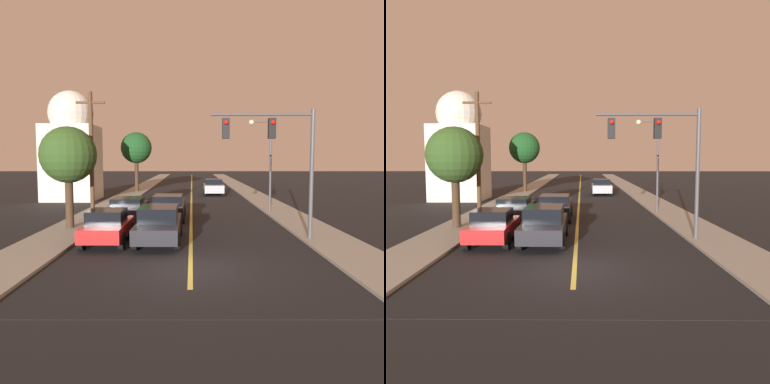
{
  "view_description": "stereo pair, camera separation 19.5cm",
  "coord_description": "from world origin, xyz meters",
  "views": [
    {
      "loc": [
        0.05,
        -12.35,
        3.73
      ],
      "look_at": [
        0.0,
        11.51,
        1.6
      ],
      "focal_mm": 35.0,
      "sensor_mm": 36.0,
      "label": 1
    },
    {
      "loc": [
        0.25,
        -12.35,
        3.73
      ],
      "look_at": [
        0.0,
        11.51,
        1.6
      ],
      "focal_mm": 35.0,
      "sensor_mm": 36.0,
      "label": 2
    }
  ],
  "objects": [
    {
      "name": "ground_plane",
      "position": [
        0.0,
        0.0,
        0.0
      ],
      "size": [
        200.0,
        200.0,
        0.0
      ],
      "primitive_type": "plane",
      "color": "black"
    },
    {
      "name": "road_surface",
      "position": [
        0.0,
        36.0,
        0.01
      ],
      "size": [
        10.06,
        80.0,
        0.01
      ],
      "color": "black",
      "rests_on": "ground"
    },
    {
      "name": "sidewalk_left",
      "position": [
        -6.28,
        36.0,
        0.06
      ],
      "size": [
        2.5,
        80.0,
        0.12
      ],
      "color": "gray",
      "rests_on": "ground"
    },
    {
      "name": "sidewalk_right",
      "position": [
        6.28,
        36.0,
        0.06
      ],
      "size": [
        2.5,
        80.0,
        0.12
      ],
      "color": "gray",
      "rests_on": "ground"
    },
    {
      "name": "car_near_lane_front",
      "position": [
        -1.41,
        4.02,
        0.84
      ],
      "size": [
        1.96,
        4.81,
        1.65
      ],
      "color": "black",
      "rests_on": "ground"
    },
    {
      "name": "car_near_lane_second",
      "position": [
        -1.41,
        10.47,
        0.8
      ],
      "size": [
        2.08,
        4.86,
        1.52
      ],
      "color": "black",
      "rests_on": "ground"
    },
    {
      "name": "car_outer_lane_front",
      "position": [
        -3.62,
        3.74,
        0.79
      ],
      "size": [
        1.85,
        3.83,
        1.53
      ],
      "color": "red",
      "rests_on": "ground"
    },
    {
      "name": "car_outer_lane_second",
      "position": [
        -3.62,
        9.02,
        0.8
      ],
      "size": [
        2.03,
        4.4,
        1.52
      ],
      "color": "black",
      "rests_on": "ground"
    },
    {
      "name": "car_far_oncoming",
      "position": [
        2.26,
        25.99,
        0.83
      ],
      "size": [
        2.05,
        3.88,
        1.64
      ],
      "rotation": [
        0.0,
        0.0,
        3.14
      ],
      "color": "#A5A8B2",
      "rests_on": "ground"
    },
    {
      "name": "traffic_signal_mast",
      "position": [
        3.91,
        4.45,
        4.28
      ],
      "size": [
        4.64,
        0.42,
        5.81
      ],
      "color": "#47474C",
      "rests_on": "ground"
    },
    {
      "name": "streetlamp_right",
      "position": [
        5.0,
        13.07,
        4.17
      ],
      "size": [
        1.58,
        0.36,
        6.24
      ],
      "color": "#47474C",
      "rests_on": "ground"
    },
    {
      "name": "utility_pole_left",
      "position": [
        -5.63,
        8.86,
        3.95
      ],
      "size": [
        1.6,
        0.24,
        7.34
      ],
      "color": "#513823",
      "rests_on": "ground"
    },
    {
      "name": "tree_left_near",
      "position": [
        -6.38,
        7.12,
        3.89
      ],
      "size": [
        2.93,
        2.93,
        5.28
      ],
      "color": "#3D2B1C",
      "rests_on": "ground"
    },
    {
      "name": "tree_left_far",
      "position": [
        -6.1,
        29.16,
        4.88
      ],
      "size": [
        3.41,
        3.41,
        6.52
      ],
      "color": "#3D2B1C",
      "rests_on": "ground"
    },
    {
      "name": "domed_building_left",
      "position": [
        -10.78,
        21.5,
        4.73
      ],
      "size": [
        4.5,
        4.5,
        9.75
      ],
      "color": "beige",
      "rests_on": "ground"
    }
  ]
}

